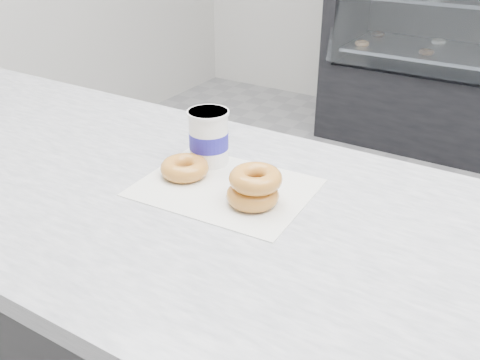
# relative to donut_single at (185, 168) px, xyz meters

# --- Properties ---
(wax_paper) EXTENTS (0.35, 0.28, 0.00)m
(wax_paper) POSITION_rel_donut_single_xyz_m (0.10, 0.00, -0.02)
(wax_paper) COLOR silver
(wax_paper) RESTS_ON counter
(donut_single) EXTENTS (0.13, 0.13, 0.04)m
(donut_single) POSITION_rel_donut_single_xyz_m (0.00, 0.00, 0.00)
(donut_single) COLOR orange
(donut_single) RESTS_ON wax_paper
(donut_stack) EXTENTS (0.14, 0.14, 0.07)m
(donut_stack) POSITION_rel_donut_single_xyz_m (0.18, -0.02, 0.02)
(donut_stack) COLOR orange
(donut_stack) RESTS_ON wax_paper
(coffee_cup) EXTENTS (0.09, 0.09, 0.12)m
(coffee_cup) POSITION_rel_donut_single_xyz_m (0.01, 0.08, 0.04)
(coffee_cup) COLOR white
(coffee_cup) RESTS_ON counter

